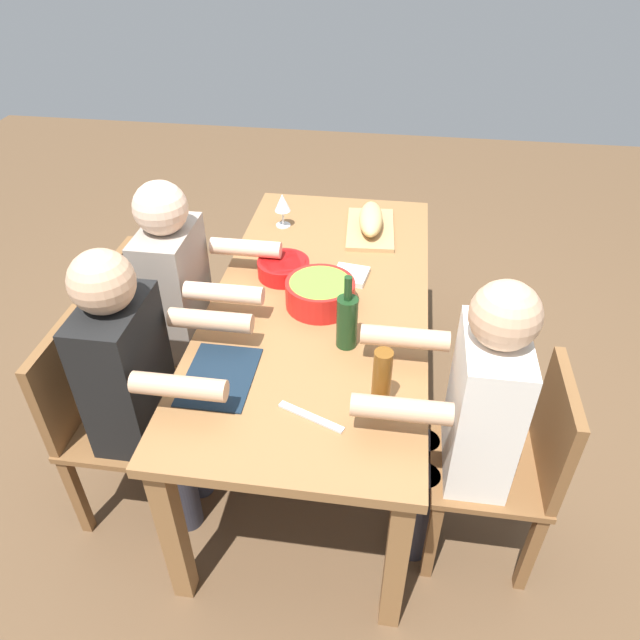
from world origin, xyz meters
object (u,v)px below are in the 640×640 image
object	(u,v)px
serving_bowl_fruit	(284,267)
napkin_stack	(350,275)
diner_near_left	(469,411)
chair_far_center	(152,332)
chair_near_left	(514,460)
cutting_board	(370,229)
serving_bowl_salad	(320,292)
bread_loaf	(371,219)
dining_table	(320,315)
diner_far_center	(185,295)
wine_glass	(282,204)
chair_far_left	(102,415)
diner_far_left	(138,378)
wine_bottle	(347,320)
beer_bottle	(382,379)

from	to	relation	value
serving_bowl_fruit	napkin_stack	bearing A→B (deg)	-84.99
diner_near_left	chair_far_center	size ratio (longest dim) A/B	1.41
chair_near_left	cutting_board	size ratio (longest dim) A/B	2.12
diner_near_left	napkin_stack	world-z (taller)	diner_near_left
serving_bowl_salad	bread_loaf	world-z (taller)	bread_loaf
dining_table	serving_bowl_salad	bearing A→B (deg)	-171.26
dining_table	napkin_stack	distance (m)	0.22
diner_far_center	wine_glass	size ratio (longest dim) A/B	7.23
chair_far_left	chair_near_left	size ratio (longest dim) A/B	1.00
chair_far_left	diner_far_left	xyz separation A→B (m)	(-0.00, -0.18, 0.21)
chair_far_left	chair_far_center	xyz separation A→B (m)	(0.51, 0.00, 0.00)
diner_near_left	bread_loaf	distance (m)	1.18
dining_table	chair_near_left	world-z (taller)	chair_near_left
serving_bowl_fruit	serving_bowl_salad	bearing A→B (deg)	-136.04
dining_table	wine_bottle	bearing A→B (deg)	-153.75
diner_far_left	serving_bowl_salad	distance (m)	0.75
chair_far_left	cutting_board	world-z (taller)	chair_far_left
chair_near_left	cutting_board	bearing A→B (deg)	28.43
cutting_board	chair_far_left	bearing A→B (deg)	140.33
beer_bottle	wine_glass	distance (m)	1.27
wine_bottle	cutting_board	bearing A→B (deg)	-1.47
chair_far_left	serving_bowl_fruit	world-z (taller)	chair_far_left
chair_far_left	bread_loaf	size ratio (longest dim) A/B	2.66
dining_table	bread_loaf	world-z (taller)	bread_loaf
chair_far_left	diner_far_left	distance (m)	0.28
chair_near_left	bread_loaf	world-z (taller)	same
beer_bottle	napkin_stack	xyz separation A→B (m)	(0.73, 0.17, -0.10)
cutting_board	napkin_stack	bearing A→B (deg)	172.79
bread_loaf	diner_far_left	bearing A→B (deg)	146.49
serving_bowl_fruit	wine_bottle	world-z (taller)	wine_bottle
chair_near_left	beer_bottle	distance (m)	0.60
diner_far_left	wine_glass	xyz separation A→B (m)	(1.09, -0.31, 0.16)
dining_table	diner_near_left	world-z (taller)	diner_near_left
bread_loaf	wine_glass	xyz separation A→B (m)	(-0.01, 0.42, 0.05)
chair_far_left	diner_far_left	bearing A→B (deg)	-90.00
diner_far_center	wine_glass	distance (m)	0.67
diner_far_center	bread_loaf	distance (m)	0.94
serving_bowl_salad	wine_glass	world-z (taller)	wine_glass
dining_table	beer_bottle	size ratio (longest dim) A/B	8.45
serving_bowl_salad	napkin_stack	bearing A→B (deg)	-24.55
bread_loaf	beer_bottle	bearing A→B (deg)	-174.19
dining_table	diner_far_center	bearing A→B (deg)	90.00
serving_bowl_fruit	wine_glass	size ratio (longest dim) A/B	1.32
diner_far_left	cutting_board	size ratio (longest dim) A/B	3.00
chair_far_left	bread_loaf	distance (m)	1.46
wine_bottle	wine_glass	world-z (taller)	wine_bottle
serving_bowl_salad	wine_glass	xyz separation A→B (m)	(0.63, 0.27, 0.05)
serving_bowl_fruit	beer_bottle	world-z (taller)	beer_bottle
chair_far_center	serving_bowl_salad	bearing A→B (deg)	-93.51
chair_far_center	diner_far_center	world-z (taller)	diner_far_center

